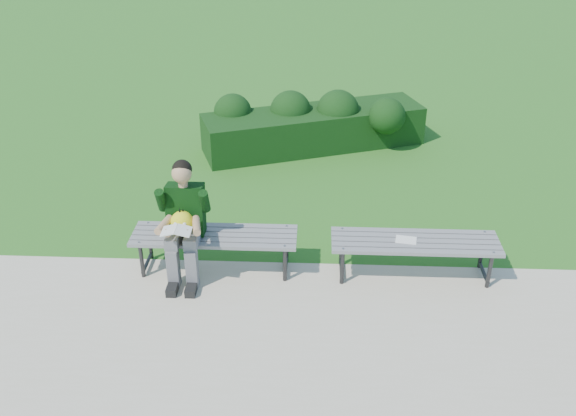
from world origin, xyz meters
The scene contains 7 objects.
ground centered at (0.00, 0.00, 0.00)m, with size 80.00×80.00×0.00m.
walkway centered at (0.00, -1.75, 0.01)m, with size 30.00×3.50×0.02m.
hedge centered at (0.58, 3.39, 0.39)m, with size 3.55×1.99×0.91m.
bench_left centered at (-0.45, -0.15, 0.42)m, with size 1.80×0.50×0.46m.
bench_right centered at (1.73, -0.18, 0.42)m, with size 1.80×0.50×0.46m.
seated_boy centered at (-0.75, -0.25, 0.71)m, with size 0.56×0.76×1.31m.
paper_sheet centered at (1.63, -0.18, 0.47)m, with size 0.24×0.20×0.01m.
Camera 1 is at (0.63, -6.09, 4.10)m, focal length 40.00 mm.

